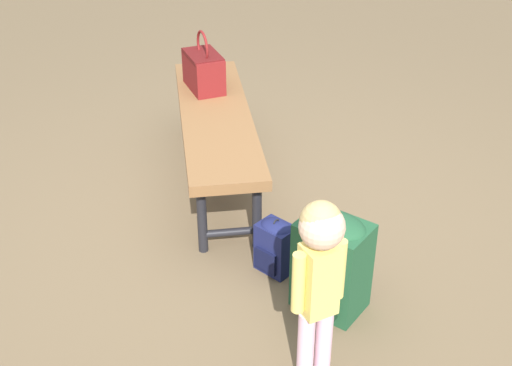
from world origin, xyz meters
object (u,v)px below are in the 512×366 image
object	(u,v)px
child_standing	(319,269)
backpack_large	(332,260)
handbag	(204,69)
park_bench	(216,122)
backpack_small	(276,245)

from	to	relation	value
child_standing	backpack_large	world-z (taller)	child_standing
handbag	backpack_large	bearing A→B (deg)	3.80
park_bench	backpack_large	size ratio (longest dim) A/B	3.19
park_bench	handbag	bearing A→B (deg)	173.80
handbag	backpack_small	xyz separation A→B (m)	(1.29, -0.03, -0.43)
handbag	backpack_small	bearing A→B (deg)	-1.35
child_standing	backpack_small	bearing A→B (deg)	170.94
backpack_large	backpack_small	distance (m)	0.37
backpack_large	child_standing	bearing A→B (deg)	-34.11
backpack_large	park_bench	bearing A→B (deg)	-173.34
backpack_large	backpack_small	xyz separation A→B (m)	(-0.33, -0.14, -0.11)
child_standing	park_bench	bearing A→B (deg)	176.40
handbag	backpack_large	world-z (taller)	handbag
park_bench	backpack_large	xyz separation A→B (m)	(1.26, 0.15, -0.14)
child_standing	backpack_small	xyz separation A→B (m)	(-0.70, 0.11, -0.41)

